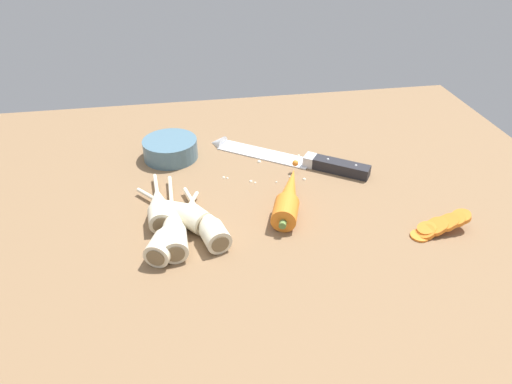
{
  "coord_description": "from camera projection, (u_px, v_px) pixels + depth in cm",
  "views": [
    {
      "loc": [
        -11.82,
        -71.95,
        48.38
      ],
      "look_at": [
        0.0,
        -2.0,
        1.5
      ],
      "focal_mm": 33.55,
      "sensor_mm": 36.0,
      "label": 1
    }
  ],
  "objects": [
    {
      "name": "whole_carrot",
      "position": [
        289.0,
        196.0,
        0.83
      ],
      "size": [
        9.38,
        19.92,
        4.2
      ],
      "color": "orange",
      "rests_on": "ground_plane"
    },
    {
      "name": "prep_bowl",
      "position": [
        170.0,
        148.0,
        0.97
      ],
      "size": [
        11.0,
        11.0,
        4.0
      ],
      "color": "slate",
      "rests_on": "ground_plane"
    },
    {
      "name": "parsnip_outer",
      "position": [
        171.0,
        232.0,
        0.75
      ],
      "size": [
        9.29,
        18.41,
        4.0
      ],
      "color": "beige",
      "rests_on": "ground_plane"
    },
    {
      "name": "parsnip_mid_left",
      "position": [
        159.0,
        206.0,
        0.81
      ],
      "size": [
        4.74,
        17.26,
        4.0
      ],
      "color": "beige",
      "rests_on": "ground_plane"
    },
    {
      "name": "mince_crumbs",
      "position": [
        271.0,
        167.0,
        0.95
      ],
      "size": [
        16.92,
        9.99,
        0.82
      ],
      "color": "silver",
      "rests_on": "ground_plane"
    },
    {
      "name": "chefs_knife",
      "position": [
        283.0,
        156.0,
        0.98
      ],
      "size": [
        30.36,
        22.67,
        4.18
      ],
      "color": "silver",
      "rests_on": "ground_plane"
    },
    {
      "name": "parsnip_front",
      "position": [
        173.0,
        224.0,
        0.76
      ],
      "size": [
        4.24,
        23.48,
        4.0
      ],
      "color": "beige",
      "rests_on": "ground_plane"
    },
    {
      "name": "ground_plane",
      "position": [
        254.0,
        202.0,
        0.89
      ],
      "size": [
        120.0,
        90.0,
        4.0
      ],
      "primitive_type": "cube",
      "color": "brown"
    },
    {
      "name": "carrot_slice_stack",
      "position": [
        440.0,
        226.0,
        0.77
      ],
      "size": [
        10.44,
        4.22,
        3.6
      ],
      "color": "orange",
      "rests_on": "ground_plane"
    },
    {
      "name": "parsnip_back",
      "position": [
        207.0,
        223.0,
        0.77
      ],
      "size": [
        6.92,
        18.27,
        4.0
      ],
      "color": "beige",
      "rests_on": "ground_plane"
    },
    {
      "name": "parsnip_mid_right",
      "position": [
        181.0,
        211.0,
        0.79
      ],
      "size": [
        12.75,
        14.69,
        4.0
      ],
      "color": "beige",
      "rests_on": "ground_plane"
    }
  ]
}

